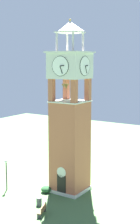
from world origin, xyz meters
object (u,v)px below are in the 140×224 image
object	(u,v)px
clock_tower	(70,123)
trash_bin	(39,202)
lamp_post	(6,168)
park_bench	(42,210)

from	to	relation	value
clock_tower	trash_bin	world-z (taller)	clock_tower
lamp_post	trash_bin	size ratio (longest dim) A/B	4.30
clock_tower	park_bench	size ratio (longest dim) A/B	11.06
trash_bin	lamp_post	bearing A→B (deg)	166.36
park_bench	lamp_post	distance (m)	7.88
park_bench	trash_bin	distance (m)	2.14
park_bench	lamp_post	bearing A→B (deg)	158.23
lamp_post	clock_tower	bearing A→B (deg)	30.43
clock_tower	park_bench	distance (m)	9.55
clock_tower	park_bench	xyz separation A→B (m)	(1.07, -6.37, -7.04)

